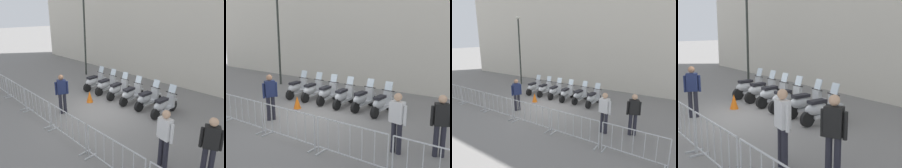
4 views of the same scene
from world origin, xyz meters
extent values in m
plane|color=slate|center=(0.00, 0.00, 0.00)|extent=(120.00, 120.00, 0.00)
cylinder|color=black|center=(-2.11, 2.55, 0.24)|extent=(0.15, 0.48, 0.48)
cylinder|color=black|center=(-2.13, 1.31, 0.24)|extent=(0.15, 0.48, 0.48)
cube|color=#B7BABC|center=(-2.12, 1.93, 0.28)|extent=(0.29, 0.87, 0.10)
ellipsoid|color=#B7BABC|center=(-2.13, 1.65, 0.52)|extent=(0.37, 0.85, 0.40)
cube|color=black|center=(-2.12, 1.68, 0.74)|extent=(0.29, 0.60, 0.10)
cube|color=#B7BABC|center=(-2.11, 2.36, 0.55)|extent=(0.34, 0.15, 0.60)
cylinder|color=black|center=(-2.11, 2.36, 0.88)|extent=(0.56, 0.05, 0.04)
cube|color=silver|center=(-2.11, 2.41, 1.06)|extent=(0.32, 0.15, 0.35)
cube|color=#B7BABC|center=(-2.11, 2.55, 0.51)|extent=(0.21, 0.32, 0.06)
cylinder|color=black|center=(-1.19, 2.54, 0.24)|extent=(0.15, 0.48, 0.48)
cylinder|color=black|center=(-1.23, 1.30, 0.24)|extent=(0.15, 0.48, 0.48)
cube|color=#B7BABC|center=(-1.21, 1.92, 0.28)|extent=(0.31, 0.88, 0.10)
ellipsoid|color=#B7BABC|center=(-1.22, 1.64, 0.52)|extent=(0.39, 0.85, 0.40)
cube|color=black|center=(-1.22, 1.67, 0.74)|extent=(0.30, 0.61, 0.10)
cube|color=#B7BABC|center=(-1.19, 2.35, 0.55)|extent=(0.34, 0.15, 0.60)
cylinder|color=black|center=(-1.19, 2.35, 0.88)|extent=(0.56, 0.05, 0.04)
cube|color=silver|center=(-1.19, 2.40, 1.06)|extent=(0.32, 0.15, 0.35)
cube|color=#B7BABC|center=(-1.19, 2.54, 0.51)|extent=(0.21, 0.33, 0.06)
cylinder|color=black|center=(-0.29, 2.43, 0.24)|extent=(0.15, 0.48, 0.48)
cylinder|color=black|center=(-0.31, 1.19, 0.24)|extent=(0.15, 0.48, 0.48)
cube|color=#B7BABC|center=(-0.30, 1.81, 0.28)|extent=(0.30, 0.87, 0.10)
ellipsoid|color=#B7BABC|center=(-0.31, 1.53, 0.52)|extent=(0.38, 0.85, 0.40)
cube|color=black|center=(-0.31, 1.57, 0.74)|extent=(0.29, 0.61, 0.10)
cube|color=#B7BABC|center=(-0.30, 2.25, 0.55)|extent=(0.34, 0.15, 0.60)
cylinder|color=black|center=(-0.30, 2.25, 0.88)|extent=(0.56, 0.05, 0.04)
cube|color=silver|center=(-0.29, 2.30, 1.06)|extent=(0.32, 0.15, 0.35)
cube|color=#B7BABC|center=(-0.29, 2.43, 0.51)|extent=(0.21, 0.32, 0.06)
cylinder|color=black|center=(0.63, 2.33, 0.24)|extent=(0.16, 0.49, 0.48)
cylinder|color=black|center=(0.58, 1.09, 0.24)|extent=(0.16, 0.49, 0.48)
cube|color=#B7BABC|center=(0.60, 1.71, 0.28)|extent=(0.31, 0.88, 0.10)
ellipsoid|color=#B7BABC|center=(0.59, 1.43, 0.52)|extent=(0.39, 0.85, 0.40)
cube|color=black|center=(0.59, 1.46, 0.74)|extent=(0.30, 0.61, 0.10)
cube|color=#B7BABC|center=(0.62, 2.14, 0.55)|extent=(0.35, 0.15, 0.60)
cylinder|color=black|center=(0.62, 2.14, 0.88)|extent=(0.56, 0.06, 0.04)
cube|color=silver|center=(0.62, 2.19, 1.06)|extent=(0.33, 0.15, 0.35)
cube|color=#B7BABC|center=(0.63, 2.33, 0.51)|extent=(0.21, 0.33, 0.06)
cylinder|color=black|center=(1.61, 2.34, 0.24)|extent=(0.21, 0.50, 0.48)
cylinder|color=black|center=(1.42, 1.11, 0.24)|extent=(0.21, 0.50, 0.48)
cube|color=#B7BABC|center=(1.52, 1.72, 0.28)|extent=(0.41, 0.90, 0.10)
ellipsoid|color=#B7BABC|center=(1.47, 1.45, 0.52)|extent=(0.48, 0.89, 0.40)
cube|color=black|center=(1.48, 1.48, 0.74)|extent=(0.37, 0.64, 0.10)
cube|color=#B7BABC|center=(1.58, 2.15, 0.55)|extent=(0.36, 0.19, 0.60)
cylinder|color=black|center=(1.58, 2.15, 0.88)|extent=(0.56, 0.12, 0.04)
cube|color=silver|center=(1.59, 2.20, 1.06)|extent=(0.34, 0.19, 0.35)
cube|color=#B7BABC|center=(1.61, 2.34, 0.51)|extent=(0.25, 0.35, 0.06)
cylinder|color=black|center=(2.49, 2.17, 0.24)|extent=(0.19, 0.49, 0.48)
cylinder|color=black|center=(2.34, 0.93, 0.24)|extent=(0.19, 0.49, 0.48)
cube|color=#B7BABC|center=(2.41, 1.55, 0.28)|extent=(0.38, 0.89, 0.10)
ellipsoid|color=#B7BABC|center=(2.38, 1.27, 0.52)|extent=(0.45, 0.88, 0.40)
cube|color=black|center=(2.39, 1.30, 0.74)|extent=(0.35, 0.63, 0.10)
cube|color=#B7BABC|center=(2.46, 1.98, 0.55)|extent=(0.35, 0.18, 0.60)
cylinder|color=black|center=(2.46, 1.98, 0.88)|extent=(0.56, 0.10, 0.04)
cube|color=silver|center=(2.47, 2.03, 1.06)|extent=(0.33, 0.18, 0.35)
cube|color=#B7BABC|center=(2.49, 2.17, 0.51)|extent=(0.24, 0.34, 0.06)
cube|color=#B2B5B7|center=(-4.77, -1.90, 0.02)|extent=(0.08, 0.44, 0.04)
cylinder|color=#B2B5B7|center=(-4.68, -1.91, 0.53)|extent=(0.04, 0.04, 1.05)
cylinder|color=#B2B5B7|center=(-5.73, -1.82, 0.18)|extent=(2.10, 0.21, 0.04)
cylinder|color=#B2B5B7|center=(-5.73, -1.82, 0.61)|extent=(0.02, 0.02, 0.87)
cylinder|color=#B2B5B7|center=(-5.38, -1.85, 0.61)|extent=(0.02, 0.02, 0.87)
cylinder|color=#B2B5B7|center=(-5.03, -1.88, 0.61)|extent=(0.02, 0.02, 0.87)
cube|color=#B2B5B7|center=(-4.48, -1.93, 0.02)|extent=(0.08, 0.44, 0.04)
cube|color=#B2B5B7|center=(-2.55, -2.09, 0.02)|extent=(0.08, 0.44, 0.04)
cylinder|color=#B2B5B7|center=(-4.56, -1.92, 0.53)|extent=(0.04, 0.04, 1.05)
cylinder|color=#B2B5B7|center=(-2.47, -2.10, 0.53)|extent=(0.04, 0.04, 1.05)
cylinder|color=#B2B5B7|center=(-3.52, -2.01, 1.05)|extent=(2.10, 0.21, 0.04)
cylinder|color=#B2B5B7|center=(-3.52, -2.01, 0.18)|extent=(2.10, 0.21, 0.04)
cylinder|color=#B2B5B7|center=(-4.21, -1.95, 0.61)|extent=(0.02, 0.02, 0.87)
cylinder|color=#B2B5B7|center=(-3.86, -1.98, 0.61)|extent=(0.02, 0.02, 0.87)
cylinder|color=#B2B5B7|center=(-3.52, -2.01, 0.61)|extent=(0.02, 0.02, 0.87)
cylinder|color=#B2B5B7|center=(-3.17, -2.04, 0.61)|extent=(0.02, 0.02, 0.87)
cylinder|color=#B2B5B7|center=(-2.82, -2.07, 0.61)|extent=(0.02, 0.02, 0.87)
cube|color=#B2B5B7|center=(-2.26, -2.12, 0.02)|extent=(0.08, 0.44, 0.04)
cube|color=#B2B5B7|center=(-0.34, -2.28, 0.02)|extent=(0.08, 0.44, 0.04)
cylinder|color=#B2B5B7|center=(-2.35, -2.11, 0.53)|extent=(0.04, 0.04, 1.05)
cylinder|color=#B2B5B7|center=(-0.25, -2.29, 0.53)|extent=(0.04, 0.04, 1.05)
cylinder|color=#B2B5B7|center=(-1.30, -2.20, 1.05)|extent=(2.10, 0.21, 0.04)
cylinder|color=#B2B5B7|center=(-1.30, -2.20, 0.18)|extent=(2.10, 0.21, 0.04)
cylinder|color=#B2B5B7|center=(-2.00, -2.14, 0.61)|extent=(0.02, 0.02, 0.87)
cylinder|color=#B2B5B7|center=(-1.65, -2.17, 0.61)|extent=(0.02, 0.02, 0.87)
cylinder|color=#B2B5B7|center=(-1.30, -2.20, 0.61)|extent=(0.02, 0.02, 0.87)
cylinder|color=#B2B5B7|center=(-0.95, -2.23, 0.61)|extent=(0.02, 0.02, 0.87)
cylinder|color=#B2B5B7|center=(-0.60, -2.26, 0.61)|extent=(0.02, 0.02, 0.87)
cube|color=#B2B5B7|center=(-0.05, -2.30, 0.02)|extent=(0.08, 0.44, 0.04)
cube|color=#B2B5B7|center=(1.88, -2.47, 0.02)|extent=(0.08, 0.44, 0.04)
cylinder|color=#B2B5B7|center=(-0.13, -2.30, 0.53)|extent=(0.04, 0.04, 1.05)
cylinder|color=#B2B5B7|center=(1.96, -2.47, 0.53)|extent=(0.04, 0.04, 1.05)
cylinder|color=#B2B5B7|center=(0.91, -2.38, 1.05)|extent=(2.10, 0.21, 0.04)
cylinder|color=#B2B5B7|center=(0.91, -2.38, 0.18)|extent=(2.10, 0.21, 0.04)
cylinder|color=#B2B5B7|center=(0.22, -2.33, 0.61)|extent=(0.02, 0.02, 0.87)
cylinder|color=#B2B5B7|center=(0.56, -2.36, 0.61)|extent=(0.02, 0.02, 0.87)
cylinder|color=#B2B5B7|center=(0.91, -2.38, 0.61)|extent=(0.02, 0.02, 0.87)
cylinder|color=#B2B5B7|center=(1.26, -2.41, 0.61)|extent=(0.02, 0.02, 0.87)
cylinder|color=#B2B5B7|center=(1.61, -2.44, 0.61)|extent=(0.02, 0.02, 0.87)
cube|color=#B2B5B7|center=(2.16, -2.49, 0.02)|extent=(0.08, 0.44, 0.04)
cylinder|color=#B2B5B7|center=(2.08, -2.48, 0.53)|extent=(0.04, 0.04, 1.05)
cylinder|color=#B2B5B7|center=(3.13, -2.57, 1.05)|extent=(2.10, 0.21, 0.04)
cylinder|color=#B2B5B7|center=(3.13, -2.57, 0.18)|extent=(2.10, 0.21, 0.04)
cylinder|color=#B2B5B7|center=(2.43, -2.51, 0.61)|extent=(0.02, 0.02, 0.87)
cylinder|color=#B2B5B7|center=(2.78, -2.54, 0.61)|extent=(0.02, 0.02, 0.87)
cylinder|color=#B2B5B7|center=(3.13, -2.57, 0.61)|extent=(0.02, 0.02, 0.87)
cylinder|color=#B2B5B7|center=(3.48, -2.60, 0.61)|extent=(0.02, 0.02, 0.87)
cylinder|color=#B2B5B7|center=(3.83, -2.63, 0.61)|extent=(0.02, 0.02, 0.87)
cylinder|color=#2D332D|center=(-4.82, 3.64, 2.62)|extent=(0.12, 0.12, 5.24)
cylinder|color=#23232D|center=(4.05, -1.44, 0.45)|extent=(0.14, 0.14, 0.90)
cylinder|color=#23232D|center=(3.88, -1.40, 0.45)|extent=(0.14, 0.14, 0.90)
cube|color=silver|center=(3.97, -1.42, 1.20)|extent=(0.40, 0.30, 0.60)
sphere|color=tan|center=(3.97, -1.42, 1.62)|extent=(0.22, 0.22, 0.22)
cylinder|color=silver|center=(4.19, -1.47, 1.15)|extent=(0.09, 0.09, 0.55)
cylinder|color=silver|center=(3.74, -1.37, 1.15)|extent=(0.09, 0.09, 0.55)
cylinder|color=#23232D|center=(4.95, -1.07, 0.45)|extent=(0.14, 0.14, 0.90)
cylinder|color=#23232D|center=(5.12, -1.01, 0.45)|extent=(0.14, 0.14, 0.90)
cube|color=black|center=(5.03, -1.04, 1.20)|extent=(0.41, 0.33, 0.60)
sphere|color=tan|center=(5.03, -1.04, 1.62)|extent=(0.22, 0.22, 0.22)
cylinder|color=black|center=(4.82, -1.12, 1.15)|extent=(0.09, 0.09, 0.55)
cylinder|color=black|center=(5.25, -0.96, 1.15)|extent=(0.09, 0.09, 0.55)
cylinder|color=#23232D|center=(-0.97, -1.27, 0.45)|extent=(0.14, 0.14, 0.90)
cylinder|color=#23232D|center=(-0.88, -1.12, 0.45)|extent=(0.14, 0.14, 0.90)
cube|color=navy|center=(-0.92, -1.20, 1.20)|extent=(0.37, 0.42, 0.60)
sphere|color=#9E7051|center=(-0.92, -1.20, 1.62)|extent=(0.22, 0.22, 0.22)
cylinder|color=navy|center=(-1.04, -1.40, 1.15)|extent=(0.09, 0.09, 0.55)
cylinder|color=navy|center=(-0.81, -1.00, 1.15)|extent=(0.09, 0.09, 0.55)
cone|color=orange|center=(-0.97, 0.40, 0.28)|extent=(0.32, 0.32, 0.55)
camera|label=1|loc=(6.26, -6.16, 4.12)|focal=34.59mm
camera|label=2|loc=(6.11, -8.27, 3.54)|focal=43.58mm
camera|label=3|loc=(6.12, -8.76, 3.91)|focal=31.38mm
camera|label=4|loc=(8.70, -5.42, 2.96)|focal=49.37mm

